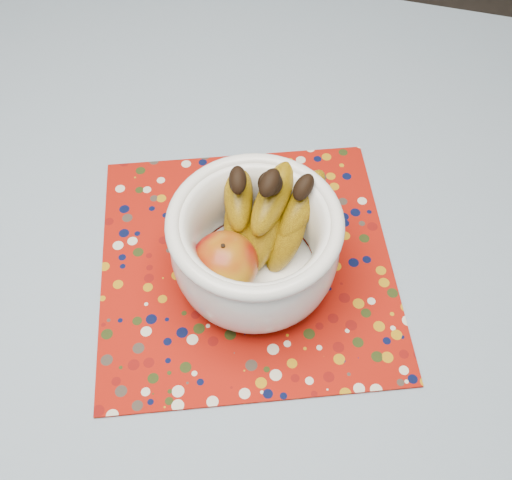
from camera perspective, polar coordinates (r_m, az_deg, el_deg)
table at (r=0.85m, az=-6.34°, el=-6.29°), size 1.20×1.20×0.75m
tablecloth at (r=0.78m, az=-6.89°, el=-3.44°), size 1.32×1.32×0.01m
placemat at (r=0.77m, az=-0.91°, el=-2.18°), size 0.48×0.48×0.00m
fruit_bowl at (r=0.71m, az=0.17°, el=0.34°), size 0.20×0.22×0.16m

